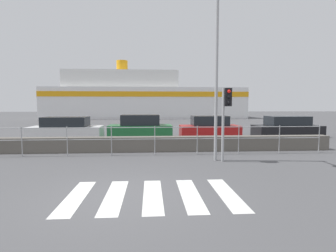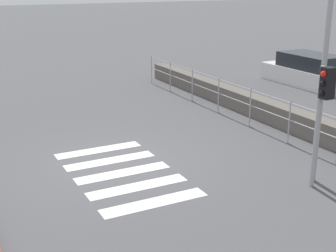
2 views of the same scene
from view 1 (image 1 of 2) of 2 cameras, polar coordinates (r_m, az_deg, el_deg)
ground_plane at (r=6.52m, az=-10.50°, el=-14.77°), size 160.00×160.00×0.00m
crosswalk at (r=6.47m, az=-3.34°, el=-14.80°), size 4.05×2.40×0.01m
seawall at (r=12.23m, az=-7.30°, el=-3.95°), size 18.47×0.55×0.69m
harbor_fence at (r=11.30m, az=-7.59°, el=-2.22°), size 16.66×0.04×1.26m
traffic_light_far at (r=10.08m, az=12.54°, el=3.88°), size 0.34×0.32×2.79m
streetlamp at (r=10.20m, az=10.85°, el=14.57°), size 0.32×1.17×6.39m
ferry_boat at (r=43.83m, az=-5.86°, el=5.95°), size 31.95×7.78×9.37m
parked_car_white at (r=18.23m, az=-21.29°, el=-0.64°), size 4.57×1.87×1.39m
parked_car_green at (r=17.40m, az=-6.02°, el=-0.40°), size 4.12×1.83×1.52m
parked_car_red at (r=17.83m, az=9.02°, el=-0.44°), size 3.94×1.71×1.43m
parked_car_black at (r=19.75m, az=24.45°, el=-0.35°), size 4.39×1.87×1.40m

